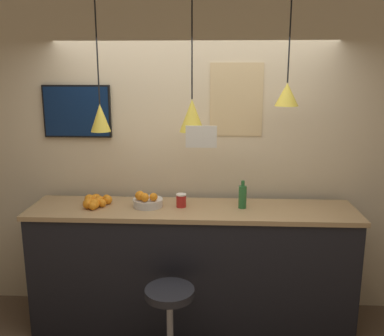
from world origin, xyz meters
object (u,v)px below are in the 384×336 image
object	(u,v)px
juice_bottle	(243,196)
mounted_tv	(77,111)
spread_jar	(181,200)
bar_stool	(170,312)
fruit_bowl	(147,201)

from	to	relation	value
juice_bottle	mounted_tv	bearing A→B (deg)	167.39
juice_bottle	spread_jar	size ratio (longest dim) A/B	2.08
bar_stool	spread_jar	distance (m)	0.92
juice_bottle	mounted_tv	size ratio (longest dim) A/B	0.39
bar_stool	juice_bottle	xyz separation A→B (m)	(0.57, 0.58, 0.75)
spread_jar	mounted_tv	bearing A→B (deg)	160.99
bar_stool	mounted_tv	size ratio (longest dim) A/B	1.03
bar_stool	fruit_bowl	bearing A→B (deg)	113.38
bar_stool	juice_bottle	size ratio (longest dim) A/B	2.66
fruit_bowl	juice_bottle	xyz separation A→B (m)	(0.81, 0.01, 0.05)
juice_bottle	mounted_tv	xyz separation A→B (m)	(-1.49, 0.33, 0.68)
juice_bottle	bar_stool	bearing A→B (deg)	-134.61
bar_stool	fruit_bowl	size ratio (longest dim) A/B	2.49
juice_bottle	fruit_bowl	bearing A→B (deg)	-179.08
spread_jar	mounted_tv	size ratio (longest dim) A/B	0.19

